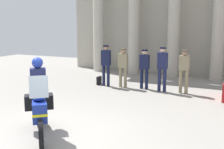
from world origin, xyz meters
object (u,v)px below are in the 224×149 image
object	(u,v)px
officer_in_row_1	(123,64)
officer_in_row_4	(184,68)
officer_in_row_2	(144,66)
briefcase_on_ground	(99,80)
officer_in_row_3	(162,66)
officer_in_row_0	(106,62)
motorcycle_with_rider	(39,103)

from	to	relation	value
officer_in_row_1	officer_in_row_4	bearing A→B (deg)	176.99
officer_in_row_2	briefcase_on_ground	bearing A→B (deg)	-1.45
officer_in_row_1	officer_in_row_3	bearing A→B (deg)	174.85
officer_in_row_0	officer_in_row_4	bearing A→B (deg)	178.15
officer_in_row_0	officer_in_row_2	xyz separation A→B (m)	(1.68, 0.16, -0.08)
officer_in_row_3	officer_in_row_4	xyz separation A→B (m)	(0.83, 0.06, -0.05)
officer_in_row_2	briefcase_on_ground	xyz separation A→B (m)	(-2.08, -0.05, -0.78)
officer_in_row_1	officer_in_row_4	xyz separation A→B (m)	(2.54, -0.01, 0.02)
officer_in_row_1	briefcase_on_ground	size ratio (longest dim) A/B	4.59
officer_in_row_0	officer_in_row_2	bearing A→B (deg)	-177.21
officer_in_row_3	motorcycle_with_rider	bearing A→B (deg)	73.35
motorcycle_with_rider	briefcase_on_ground	xyz separation A→B (m)	(-1.47, 5.84, -0.61)
officer_in_row_2	officer_in_row_4	distance (m)	1.64
briefcase_on_ground	officer_in_row_4	bearing A→B (deg)	-0.92
officer_in_row_4	briefcase_on_ground	bearing A→B (deg)	-3.73
officer_in_row_1	motorcycle_with_rider	world-z (taller)	motorcycle_with_rider
officer_in_row_0	motorcycle_with_rider	size ratio (longest dim) A/B	0.93
motorcycle_with_rider	officer_in_row_4	bearing A→B (deg)	118.49
officer_in_row_4	motorcycle_with_rider	world-z (taller)	motorcycle_with_rider
officer_in_row_4	officer_in_row_0	bearing A→B (deg)	-1.85
officer_in_row_4	briefcase_on_ground	world-z (taller)	officer_in_row_4
officer_in_row_0	officer_in_row_1	bearing A→B (deg)	-178.03
officer_in_row_3	motorcycle_with_rider	distance (m)	5.89
motorcycle_with_rider	briefcase_on_ground	distance (m)	6.05
officer_in_row_3	briefcase_on_ground	xyz separation A→B (m)	(-2.88, 0.12, -0.87)
officer_in_row_0	officer_in_row_3	bearing A→B (deg)	177.07
officer_in_row_0	officer_in_row_3	size ratio (longest dim) A/B	1.00
officer_in_row_2	motorcycle_with_rider	world-z (taller)	motorcycle_with_rider
officer_in_row_1	briefcase_on_ground	world-z (taller)	officer_in_row_1
officer_in_row_4	briefcase_on_ground	size ratio (longest dim) A/B	4.67
officer_in_row_1	officer_in_row_4	size ratio (longest dim) A/B	0.98
officer_in_row_2	motorcycle_with_rider	xyz separation A→B (m)	(-0.61, -5.89, -0.17)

